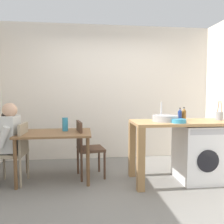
# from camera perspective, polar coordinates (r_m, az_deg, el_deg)

# --- Properties ---
(ground_plane) EXTENTS (5.46, 5.46, 0.00)m
(ground_plane) POSITION_cam_1_polar(r_m,az_deg,el_deg) (3.29, 2.50, -19.31)
(ground_plane) COLOR slate
(wall_back) EXTENTS (4.60, 0.10, 2.70)m
(wall_back) POSITION_cam_1_polar(r_m,az_deg,el_deg) (4.74, -0.90, 4.83)
(wall_back) COLOR silver
(wall_back) RESTS_ON ground_plane
(dining_table) EXTENTS (1.10, 0.76, 0.74)m
(dining_table) POSITION_cam_1_polar(r_m,az_deg,el_deg) (3.66, -14.00, -6.39)
(dining_table) COLOR brown
(dining_table) RESTS_ON ground_plane
(chair_person_seat) EXTENTS (0.42, 0.42, 0.90)m
(chair_person_seat) POSITION_cam_1_polar(r_m,az_deg,el_deg) (3.70, -22.68, -8.65)
(chair_person_seat) COLOR gray
(chair_person_seat) RESTS_ON ground_plane
(chair_opposite) EXTENTS (0.46, 0.46, 0.90)m
(chair_opposite) POSITION_cam_1_polar(r_m,az_deg,el_deg) (3.70, -6.46, -8.32)
(chair_opposite) COLOR #4C3323
(chair_opposite) RESTS_ON ground_plane
(seated_person) EXTENTS (0.51, 0.52, 1.20)m
(seated_person) POSITION_cam_1_polar(r_m,az_deg,el_deg) (3.72, -25.12, -6.08)
(seated_person) COLOR #595651
(seated_person) RESTS_ON ground_plane
(kitchen_counter) EXTENTS (1.50, 0.68, 0.92)m
(kitchen_counter) POSITION_cam_1_polar(r_m,az_deg,el_deg) (3.55, 13.79, -4.80)
(kitchen_counter) COLOR tan
(kitchen_counter) RESTS_ON ground_plane
(washing_machine) EXTENTS (0.60, 0.61, 0.86)m
(washing_machine) POSITION_cam_1_polar(r_m,az_deg,el_deg) (3.80, 20.49, -9.43)
(washing_machine) COLOR white
(washing_machine) RESTS_ON ground_plane
(sink_basin) EXTENTS (0.38, 0.38, 0.09)m
(sink_basin) POSITION_cam_1_polar(r_m,az_deg,el_deg) (3.50, 13.07, -1.55)
(sink_basin) COLOR #9EA0A5
(sink_basin) RESTS_ON kitchen_counter
(tap) EXTENTS (0.02, 0.02, 0.28)m
(tap) POSITION_cam_1_polar(r_m,az_deg,el_deg) (3.66, 12.13, 0.23)
(tap) COLOR #B2B2B7
(tap) RESTS_ON kitchen_counter
(bottle_tall_green) EXTENTS (0.06, 0.06, 0.20)m
(bottle_tall_green) POSITION_cam_1_polar(r_m,az_deg,el_deg) (3.65, 16.51, -0.67)
(bottle_tall_green) COLOR navy
(bottle_tall_green) RESTS_ON kitchen_counter
(bottle_squat_brown) EXTENTS (0.06, 0.06, 0.20)m
(bottle_squat_brown) POSITION_cam_1_polar(r_m,az_deg,el_deg) (3.71, 17.44, -0.57)
(bottle_squat_brown) COLOR brown
(bottle_squat_brown) RESTS_ON kitchen_counter
(mixing_bowl) EXTENTS (0.20, 0.20, 0.06)m
(mixing_bowl) POSITION_cam_1_polar(r_m,az_deg,el_deg) (3.36, 16.26, -2.09)
(mixing_bowl) COLOR teal
(mixing_bowl) RESTS_ON kitchen_counter
(utensil_crock) EXTENTS (0.11, 0.11, 0.30)m
(utensil_crock) POSITION_cam_1_polar(r_m,az_deg,el_deg) (3.94, 25.13, -0.83)
(utensil_crock) COLOR gray
(utensil_crock) RESTS_ON kitchen_counter
(vase) EXTENTS (0.09, 0.09, 0.21)m
(vase) POSITION_cam_1_polar(r_m,az_deg,el_deg) (3.71, -11.57, -3.03)
(vase) COLOR teal
(vase) RESTS_ON dining_table
(scissors) EXTENTS (0.15, 0.06, 0.01)m
(scissors) POSITION_cam_1_polar(r_m,az_deg,el_deg) (3.49, 16.90, -2.32)
(scissors) COLOR #B2B2B7
(scissors) RESTS_ON kitchen_counter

